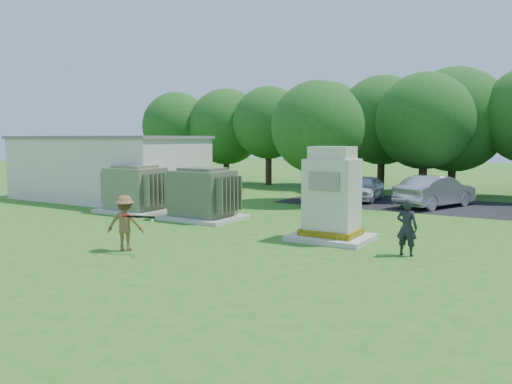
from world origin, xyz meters
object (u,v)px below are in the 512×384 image
Objects in this scene: transformer_right at (203,195)px; car_silver_a at (436,191)px; transformer_left at (136,190)px; person_at_picnic at (341,194)px; picnic_table at (337,200)px; person_by_generator at (407,227)px; car_white at (364,188)px; generator_cabinet at (332,199)px; batter at (125,223)px.

car_silver_a is at bearing 49.66° from transformer_right.
person_at_picnic is at bearing 24.70° from transformer_left.
picnic_table is 5.05m from car_silver_a.
car_white is (-5.14, 11.32, -0.14)m from person_by_generator.
car_silver_a is (1.20, 9.66, -0.56)m from generator_cabinet.
generator_cabinet reaches higher than person_by_generator.
person_by_generator is at bearing -54.70° from picnic_table.
car_silver_a is at bearing -78.93° from person_by_generator.
transformer_right is 1.90× the size of person_by_generator.
car_silver_a is (10.91, 8.49, -0.23)m from transformer_left.
car_silver_a reaches higher than picnic_table.
person_by_generator is at bearing -9.51° from transformer_left.
batter is at bearing -47.29° from transformer_left.
transformer_left is 1.63× the size of picnic_table.
batter is at bearing -135.06° from generator_cabinet.
transformer_right is 5.74m from person_at_picnic.
generator_cabinet is at bearing -81.90° from car_white.
transformer_left is 1.00× the size of transformer_right.
person_by_generator is at bearing -62.34° from person_at_picnic.
transformer_right is at bearing 0.00° from transformer_left.
batter is at bearing 30.20° from person_by_generator.
person_at_picnic is (-1.64, 4.88, -0.39)m from generator_cabinet.
transformer_right is 0.78× the size of car_white.
transformer_left is at bearing 173.17° from generator_cabinet.
transformer_left is at bearing -147.15° from picnic_table.
picnic_table is at bearing 110.35° from person_at_picnic.
picnic_table is at bearing 32.85° from transformer_left.
car_silver_a is at bearing 50.54° from person_at_picnic.
transformer_left is 8.89m from person_at_picnic.
person_at_picnic is at bearing -50.18° from person_by_generator.
generator_cabinet is 9.75m from car_silver_a.
generator_cabinet is 5.16m from person_at_picnic.
person_at_picnic reaches higher than car_silver_a.
generator_cabinet is at bearing -15.59° from person_by_generator.
batter is 1.02× the size of person_by_generator.
transformer_left reaches higher than person_by_generator.
car_white is (1.97, 14.90, -0.15)m from batter.
car_silver_a is (5.70, 14.15, -0.06)m from batter.
generator_cabinet is 2.81m from person_by_generator.
generator_cabinet is at bearing -165.27° from batter.
transformer_left is 11.72m from car_white.
car_silver_a is (3.45, 3.68, 0.25)m from picnic_table.
batter is 0.36× the size of car_silver_a.
car_white is at bearing 69.33° from transformer_right.
transformer_right is at bearing -127.97° from picnic_table.
person_by_generator is (2.61, -0.90, -0.51)m from generator_cabinet.
car_white is at bearing 10.13° from car_silver_a.
person_by_generator is at bearing 176.56° from batter.
person_at_picnic is at bearing 108.63° from generator_cabinet.
transformer_right reaches higher than car_white.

